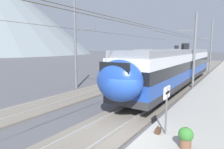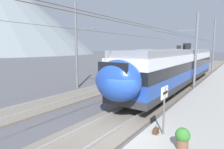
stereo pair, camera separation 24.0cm
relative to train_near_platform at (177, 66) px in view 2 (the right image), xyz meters
name	(u,v)px [view 2 (the right image)]	position (x,y,z in m)	size (l,w,h in m)	color
ground_plane	(121,140)	(-12.62, -1.20, -2.22)	(400.00, 400.00, 0.00)	#4C4C51
track_near	(99,132)	(-12.62, 0.00, -2.15)	(120.00, 3.00, 0.28)	#6B6359
track_far	(28,109)	(-12.62, 5.83, -2.15)	(120.00, 3.00, 0.28)	#6B6359
train_near_platform	(177,66)	(0.00, 0.00, 0.00)	(23.48, 2.95, 4.27)	#2D2D30
train_far_track	(172,57)	(17.56, 5.83, 0.01)	(28.13, 2.91, 4.27)	#2D2D30
catenary_mast_mid	(195,50)	(0.54, -1.50, 1.63)	(40.09, 1.91, 7.35)	slate
catenary_mast_east	(213,46)	(13.92, -1.51, 2.12)	(40.09, 1.91, 8.50)	slate
catenary_mast_far_side	(77,45)	(-5.76, 8.01, 2.10)	(40.09, 2.65, 8.37)	slate
platform_sign	(164,100)	(-11.68, -2.77, -0.37)	(0.70, 0.08, 2.08)	#59595B
handbag_near_sign	(156,131)	(-11.82, -2.50, -1.78)	(0.32, 0.18, 0.37)	#472D1E
potted_plant_by_shelter	(183,137)	(-12.47, -3.77, -1.45)	(0.54, 0.54, 0.81)	brown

